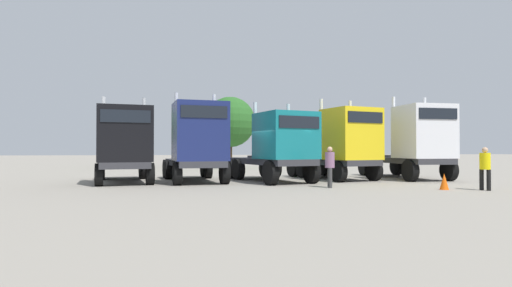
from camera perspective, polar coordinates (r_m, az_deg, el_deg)
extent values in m
plane|color=gray|center=(19.96, 3.15, -5.49)|extent=(200.00, 200.00, 0.00)
cube|color=#333338|center=(22.18, -17.69, -2.63)|extent=(3.11, 6.64, 0.30)
cube|color=black|center=(20.21, -17.52, 1.22)|extent=(2.73, 2.76, 2.54)
cube|color=black|center=(19.01, -17.40, 3.59)|extent=(2.08, 0.35, 0.55)
cylinder|color=silver|center=(21.64, -15.11, 1.87)|extent=(0.20, 0.20, 3.14)
cylinder|color=silver|center=(21.59, -20.15, 1.90)|extent=(0.20, 0.20, 3.14)
cylinder|color=#333338|center=(23.58, -17.78, -2.00)|extent=(1.25, 1.25, 0.12)
cylinder|color=black|center=(19.78, -14.30, -4.04)|extent=(0.49, 1.05, 1.01)
cylinder|color=black|center=(19.71, -20.70, -4.03)|extent=(0.49, 1.05, 1.01)
cylinder|color=black|center=(23.85, -15.15, -3.48)|extent=(0.49, 1.05, 1.01)
cylinder|color=black|center=(23.79, -20.45, -3.46)|extent=(0.49, 1.05, 1.01)
cylinder|color=black|center=(24.94, -15.33, -3.36)|extent=(0.49, 1.05, 1.01)
cylinder|color=black|center=(24.89, -20.40, -3.34)|extent=(0.49, 1.05, 1.01)
cube|color=#333338|center=(21.81, -8.64, -2.60)|extent=(2.93, 6.58, 0.30)
cube|color=navy|center=(19.80, -7.71, 1.61)|extent=(2.65, 2.55, 2.74)
cube|color=black|center=(18.71, -7.09, 4.34)|extent=(2.09, 0.29, 0.55)
cylinder|color=silver|center=(21.26, -5.78, 2.25)|extent=(0.20, 0.20, 3.34)
cylinder|color=silver|center=(20.95, -10.88, 2.31)|extent=(0.20, 0.20, 3.34)
cylinder|color=#333338|center=(23.18, -9.18, -1.97)|extent=(1.22, 1.22, 0.12)
cylinder|color=black|center=(19.60, -4.32, -4.05)|extent=(0.47, 1.08, 1.04)
cylinder|color=black|center=(19.21, -10.73, -4.10)|extent=(0.47, 1.08, 1.04)
cylinder|color=black|center=(23.57, -6.59, -3.49)|extent=(0.47, 1.08, 1.04)
cylinder|color=black|center=(23.25, -11.93, -3.52)|extent=(0.47, 1.08, 1.04)
cylinder|color=black|center=(24.65, -7.08, -3.37)|extent=(0.47, 1.08, 1.04)
cylinder|color=black|center=(24.35, -12.19, -3.39)|extent=(0.47, 1.08, 1.04)
cube|color=#333338|center=(21.49, 1.74, -2.43)|extent=(3.65, 6.45, 0.30)
cube|color=#14727A|center=(19.92, 4.07, 1.06)|extent=(2.95, 3.04, 2.21)
cube|color=black|center=(18.84, 5.98, 2.93)|extent=(2.04, 0.56, 0.55)
cylinder|color=silver|center=(21.63, 4.43, 1.71)|extent=(0.22, 0.22, 2.81)
cylinder|color=silver|center=(20.75, -0.13, 1.81)|extent=(0.22, 0.22, 2.81)
cylinder|color=#333338|center=(22.69, 0.21, -1.81)|extent=(1.34, 1.34, 0.12)
cylinder|color=black|center=(20.03, 7.62, -3.86)|extent=(0.62, 1.17, 1.12)
cylinder|color=black|center=(18.92, 2.00, -4.05)|extent=(0.62, 1.17, 1.12)
cylinder|color=black|center=(23.30, 2.54, -3.43)|extent=(0.62, 1.17, 1.12)
cylinder|color=black|center=(22.36, -2.46, -3.55)|extent=(0.62, 1.17, 1.12)
cylinder|color=black|center=(24.28, 1.33, -3.33)|extent=(0.62, 1.17, 1.12)
cylinder|color=black|center=(23.37, -3.51, -3.42)|extent=(0.62, 1.17, 1.12)
cube|color=#333338|center=(23.42, 10.33, -2.46)|extent=(3.48, 6.09, 0.30)
cube|color=yellow|center=(22.04, 12.85, 1.25)|extent=(2.88, 2.82, 2.63)
cube|color=black|center=(21.16, 14.78, 3.49)|extent=(2.05, 0.53, 0.55)
cylinder|color=silver|center=(23.67, 12.76, 1.84)|extent=(0.22, 0.22, 3.23)
cylinder|color=silver|center=(22.58, 8.91, 1.96)|extent=(0.22, 0.22, 3.23)
cylinder|color=#333338|center=(24.46, 8.65, -1.90)|extent=(1.33, 1.33, 0.12)
cylinder|color=black|center=(22.39, 15.83, -3.61)|extent=(0.59, 1.10, 1.05)
cylinder|color=black|center=(21.03, 11.24, -3.80)|extent=(0.59, 1.10, 1.05)
cylinder|color=black|center=(25.10, 10.75, -3.31)|extent=(0.59, 1.10, 1.05)
cylinder|color=black|center=(23.91, 6.43, -3.45)|extent=(0.59, 1.10, 1.05)
cylinder|color=black|center=(26.01, 9.36, -3.23)|extent=(0.59, 1.10, 1.05)
cylinder|color=black|center=(24.86, 5.13, -3.35)|extent=(0.59, 1.10, 1.05)
cube|color=#333338|center=(25.08, 19.54, -2.16)|extent=(2.26, 6.33, 0.30)
cube|color=white|center=(23.43, 21.99, 1.49)|extent=(2.42, 2.43, 2.75)
cube|color=black|center=(22.47, 23.69, 3.77)|extent=(2.10, 0.06, 0.55)
cylinder|color=silver|center=(25.10, 22.09, 2.03)|extent=(0.18, 0.18, 3.35)
cylinder|color=silver|center=(24.10, 18.32, 2.13)|extent=(0.18, 0.18, 3.35)
cylinder|color=#333338|center=(26.27, 17.98, -1.64)|extent=(1.11, 1.11, 0.12)
cylinder|color=black|center=(23.66, 24.91, -3.32)|extent=(0.36, 1.12, 1.12)
cylinder|color=black|center=(22.43, 20.37, -3.49)|extent=(0.36, 1.12, 1.12)
cylinder|color=black|center=(26.99, 19.85, -3.03)|extent=(0.36, 1.12, 1.12)
cylinder|color=black|center=(25.92, 15.69, -3.14)|extent=(0.36, 1.12, 1.12)
cylinder|color=black|center=(27.94, 18.68, -2.96)|extent=(0.36, 1.12, 1.12)
cylinder|color=black|center=(26.90, 14.62, -3.06)|extent=(0.36, 1.12, 1.12)
cylinder|color=black|center=(18.96, 28.50, -4.38)|extent=(0.21, 0.21, 0.83)
cylinder|color=black|center=(18.84, 29.26, -4.40)|extent=(0.21, 0.21, 0.83)
cylinder|color=yellow|center=(18.87, 28.87, -2.13)|extent=(0.53, 0.53, 0.66)
sphere|color=tan|center=(18.86, 28.86, -0.79)|extent=(0.23, 0.23, 0.23)
cylinder|color=#3C3C3C|center=(17.88, 10.14, -4.66)|extent=(0.19, 0.19, 0.85)
cylinder|color=#3C3C3C|center=(18.16, 10.02, -4.60)|extent=(0.19, 0.19, 0.85)
cylinder|color=gray|center=(17.99, 10.07, -2.22)|extent=(0.48, 0.48, 0.67)
sphere|color=tan|center=(17.98, 10.07, -0.79)|extent=(0.23, 0.23, 0.23)
cone|color=#F2590C|center=(18.51, 24.37, -4.76)|extent=(0.36, 0.36, 0.66)
cylinder|color=#4C3823|center=(40.82, -16.30, -1.34)|extent=(0.36, 0.36, 2.44)
sphere|color=#286023|center=(40.88, -16.29, 2.32)|extent=(3.47, 3.47, 3.47)
cylinder|color=#4C3823|center=(35.76, -3.57, -1.61)|extent=(0.36, 0.36, 2.24)
sphere|color=#286023|center=(35.83, -3.56, 2.96)|extent=(4.33, 4.33, 4.33)
cylinder|color=#4C3823|center=(41.11, 7.14, -1.56)|extent=(0.36, 0.36, 2.15)
sphere|color=#286023|center=(41.16, 7.13, 1.94)|extent=(3.59, 3.59, 3.59)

